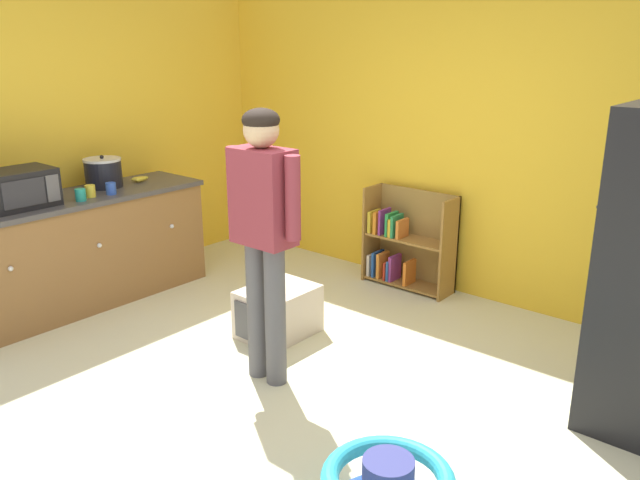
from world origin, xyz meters
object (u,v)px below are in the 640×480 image
Objects in this scene: banana_bunch at (141,179)px; teal_cup at (80,195)px; kitchen_counter at (79,250)px; microwave at (19,188)px; standing_person at (264,222)px; yellow_cup at (90,191)px; blue_cup at (111,189)px; bookshelf at (405,244)px; pet_carrier at (278,312)px; crock_pot at (103,173)px.

banana_bunch is 0.74m from teal_cup.
microwave is at bearing -87.19° from kitchen_counter.
teal_cup is (-1.84, -0.13, -0.09)m from standing_person.
banana_bunch is (-0.06, 1.08, -0.11)m from microwave.
kitchen_counter is 13.51× the size of banana_bunch.
kitchen_counter is 22.17× the size of yellow_cup.
blue_cup is at bearing 52.94° from kitchen_counter.
banana_bunch is 1.64× the size of teal_cup.
banana_bunch is at bearing 106.23° from yellow_cup.
yellow_cup is at bearing -129.93° from bookshelf.
microwave is at bearing -86.88° from banana_bunch.
bookshelf is 2.70m from teal_cup.
yellow_cup is (-1.90, -0.02, -0.09)m from standing_person.
microwave is 3.08× the size of banana_bunch.
pet_carrier is 1.76m from teal_cup.
kitchen_counter is 2.48× the size of bookshelf.
microwave is at bearing -80.92° from crock_pot.
teal_cup is (0.17, 0.38, -0.09)m from microwave.
standing_person is 18.04× the size of blue_cup.
microwave is (-2.01, -0.52, 0.00)m from standing_person.
crock_pot is 0.49m from teal_cup.
standing_person is at bearing -52.30° from pet_carrier.
banana_bunch reaches higher than pet_carrier.
microwave reaches higher than yellow_cup.
kitchen_counter is 0.52m from yellow_cup.
microwave is (-1.62, -1.02, 0.86)m from pet_carrier.
crock_pot is at bearing -137.86° from bookshelf.
bookshelf is 1.54× the size of pet_carrier.
banana_bunch is at bearing 116.65° from blue_cup.
kitchen_counter is 1.77m from pet_carrier.
kitchen_counter reaches higher than pet_carrier.
standing_person reaches higher than yellow_cup.
banana_bunch is 1.64× the size of yellow_cup.
pet_carrier is 1.15× the size of microwave.
kitchen_counter is 3.82× the size of pet_carrier.
yellow_cup is 0.13m from teal_cup.
microwave is 0.78m from crock_pot.
microwave is 1.58× the size of crock_pot.
blue_cup reaches higher than bookshelf.
yellow_cup is (0.17, -0.58, 0.02)m from banana_bunch.
blue_cup is at bearing -166.04° from pet_carrier.
crock_pot is 3.21× the size of teal_cup.
kitchen_counter is at bearing 92.81° from microwave.
crock_pot is at bearing 127.13° from teal_cup.
teal_cup is (0.23, -0.70, 0.02)m from banana_bunch.
teal_cup is (-1.45, -0.64, 0.77)m from pet_carrier.
microwave is at bearing -102.47° from yellow_cup.
bookshelf is 2.50m from blue_cup.
pet_carrier is (-0.15, -1.46, -0.19)m from bookshelf.
standing_person is 3.11× the size of pet_carrier.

